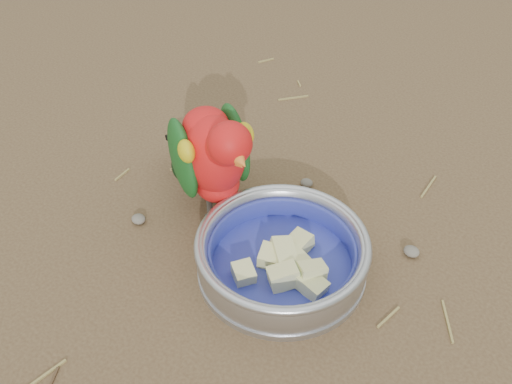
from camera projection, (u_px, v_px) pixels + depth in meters
The scene contains 6 objects.
ground at pixel (312, 275), 0.80m from camera, with size 60.00×60.00×0.00m, color brown.
food_bowl at pixel (282, 267), 0.80m from camera, with size 0.24×0.24×0.02m, color #B2B2BA.
bowl_wall at pixel (282, 252), 0.78m from camera, with size 0.24×0.24×0.04m, color #B2B2BA, non-canonical shape.
fruit_wedges at pixel (282, 256), 0.78m from camera, with size 0.14×0.14×0.03m, color #E6E595, non-canonical shape.
lory_parrot at pixel (214, 163), 0.83m from camera, with size 0.11×0.24×0.19m, color red, non-canonical shape.
ground_debris at pixel (360, 258), 0.82m from camera, with size 0.90×0.80×0.01m, color #98864B, non-canonical shape.
Camera 1 is at (0.28, -0.45, 0.61)m, focal length 40.00 mm.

